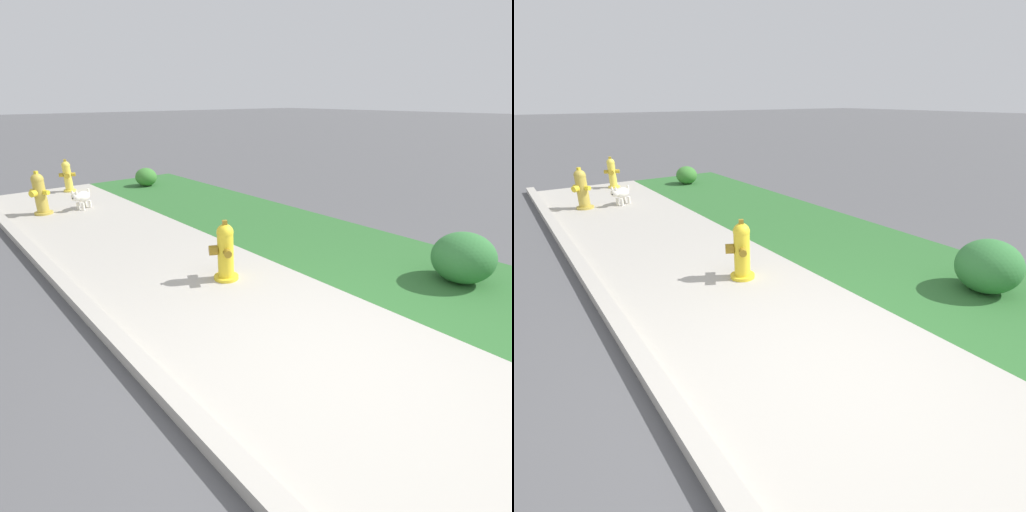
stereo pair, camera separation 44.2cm
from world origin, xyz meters
The scene contains 10 objects.
ground_plane centered at (0.00, 0.00, 0.00)m, with size 120.00×120.00×0.00m, color #515154.
sidewalk_pavement centered at (0.00, 0.00, 0.01)m, with size 18.00×2.33×0.01m, color #ADA89E.
grass_verge centered at (0.00, 2.33, 0.00)m, with size 18.00×2.32×0.01m, color #2D662D.
street_curb centered at (0.00, -1.25, 0.06)m, with size 18.00×0.16×0.12m, color #ADA89E.
fire_hydrant_by_grass_verge centered at (-8.39, 0.50, 0.36)m, with size 0.34×0.37×0.76m.
fire_hydrant_near_corner centered at (-6.68, -0.52, 0.40)m, with size 0.38×0.37×0.83m.
fire_hydrant_far_end centered at (-2.04, 0.35, 0.36)m, with size 0.37×0.35×0.76m.
small_white_dog centered at (-6.54, 0.17, 0.25)m, with size 0.39×0.46×0.44m.
shrub_bush_far_verge centered at (-7.82, 2.20, 0.22)m, with size 0.53×0.53×0.45m.
shrub_bush_near_lamp centered at (-0.14, 2.48, 0.31)m, with size 0.72×0.72×0.61m.
Camera 1 is at (1.57, -2.30, 2.09)m, focal length 28.00 mm.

